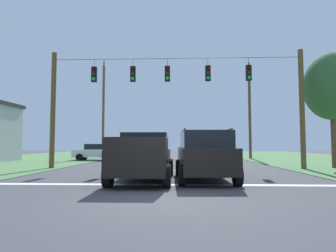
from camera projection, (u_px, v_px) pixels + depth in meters
name	position (u px, v px, depth m)	size (l,w,h in m)	color
ground_plane	(161.00, 199.00, 7.65)	(120.00, 120.00, 0.00)	#3D3D42
stop_bar_stripe	(166.00, 185.00, 10.41)	(12.74, 0.45, 0.01)	white
lane_dash_0	(171.00, 170.00, 16.40)	(0.15, 2.50, 0.01)	white
lane_dash_1	(173.00, 163.00, 22.67)	(0.15, 2.50, 0.01)	white
lane_dash_2	(175.00, 158.00, 30.17)	(0.15, 2.50, 0.01)	white
lane_dash_3	(175.00, 156.00, 37.22)	(0.15, 2.50, 0.01)	white
lane_dash_4	(176.00, 154.00, 44.72)	(0.15, 2.50, 0.01)	white
overhead_signal_span	(174.00, 101.00, 17.55)	(15.53, 0.31, 7.23)	brown
pickup_truck	(144.00, 157.00, 11.68)	(2.29, 5.40, 1.95)	black
suv_black	(204.00, 154.00, 11.71)	(2.37, 4.87, 2.05)	black
distant_car_crossing_white	(97.00, 152.00, 26.75)	(4.44, 2.32, 1.52)	silver
utility_pole_mid_right	(250.00, 112.00, 30.09)	(0.28, 1.75, 10.16)	brown
utility_pole_near_left	(103.00, 109.00, 32.12)	(0.27, 1.74, 10.97)	brown
tree_roadside_right	(332.00, 87.00, 18.00)	(3.41, 3.41, 7.24)	brown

